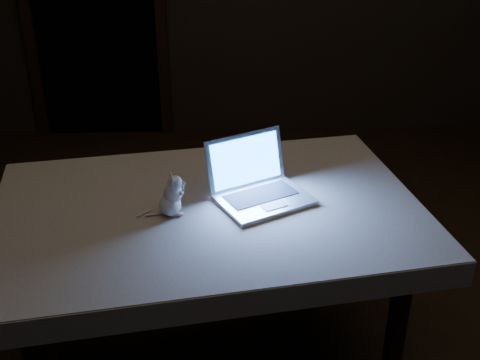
{
  "coord_description": "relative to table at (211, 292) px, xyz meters",
  "views": [
    {
      "loc": [
        -0.18,
        -2.03,
        1.91
      ],
      "look_at": [
        -0.11,
        -0.03,
        0.86
      ],
      "focal_mm": 45.0,
      "sensor_mm": 36.0,
      "label": 1
    }
  ],
  "objects": [
    {
      "name": "laptop",
      "position": [
        0.21,
        0.02,
        0.51
      ],
      "size": [
        0.42,
        0.41,
        0.22
      ],
      "primitive_type": null,
      "rotation": [
        0.0,
        0.0,
        0.48
      ],
      "color": "silver",
      "rests_on": "tablecloth"
    },
    {
      "name": "floor",
      "position": [
        0.23,
        0.1,
        -0.39
      ],
      "size": [
        5.0,
        5.0,
        0.0
      ],
      "primitive_type": "plane",
      "color": "black",
      "rests_on": "ground"
    },
    {
      "name": "tablecloth",
      "position": [
        -0.07,
        0.01,
        0.35
      ],
      "size": [
        1.83,
        1.54,
        0.09
      ],
      "primitive_type": null,
      "rotation": [
        0.0,
        0.0,
        0.38
      ],
      "color": "beige",
      "rests_on": "table"
    },
    {
      "name": "table",
      "position": [
        0.0,
        0.0,
        0.0
      ],
      "size": [
        1.6,
        1.17,
        0.79
      ],
      "primitive_type": null,
      "rotation": [
        0.0,
        0.0,
        0.17
      ],
      "color": "black",
      "rests_on": "floor"
    },
    {
      "name": "plush_mouse",
      "position": [
        -0.14,
        -0.05,
        0.48
      ],
      "size": [
        0.16,
        0.16,
        0.16
      ],
      "primitive_type": null,
      "rotation": [
        0.0,
        0.0,
        0.54
      ],
      "color": "silver",
      "rests_on": "tablecloth"
    }
  ]
}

